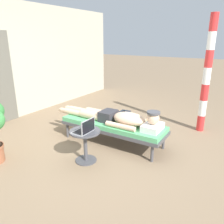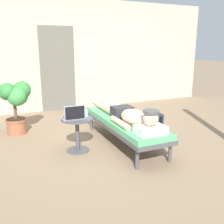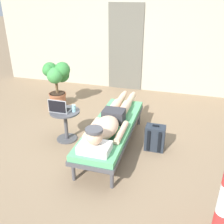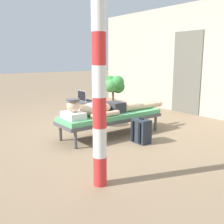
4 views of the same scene
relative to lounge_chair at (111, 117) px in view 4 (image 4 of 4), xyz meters
name	(u,v)px [view 4 (image 4 of 4)]	position (x,y,z in m)	size (l,w,h in m)	color
ground_plane	(105,132)	(-0.24, 0.04, -0.35)	(40.00, 40.00, 0.00)	#8C7256
house_wall_back	(207,60)	(0.00, 2.84, 1.00)	(7.60, 0.20, 2.70)	#B2AD99
house_door_panel	(187,73)	(-0.47, 2.73, 0.67)	(0.84, 0.03, 2.04)	#625F54
lounge_chair	(111,117)	(0.00, 0.00, 0.00)	(0.62, 1.98, 0.42)	#4C4C51
person_reclining	(106,108)	(0.00, -0.10, 0.17)	(0.53, 2.17, 0.33)	white
side_table	(89,109)	(-0.79, 0.02, 0.01)	(0.48, 0.48, 0.52)	#4C4C51
laptop	(85,98)	(-0.85, -0.03, 0.24)	(0.31, 0.24, 0.23)	#A5A8AD
drink_glass	(94,100)	(-0.64, 0.04, 0.23)	(0.06, 0.06, 0.11)	#99D8E5
backpack	(141,131)	(0.65, 0.14, -0.15)	(0.30, 0.26, 0.42)	#262D38
potted_plant	(114,88)	(-1.57, 1.26, 0.29)	(0.57, 0.54, 0.96)	#9E5B3D
porch_post	(99,81)	(1.49, -1.27, 0.82)	(0.15, 0.15, 2.33)	red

